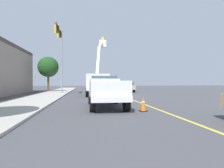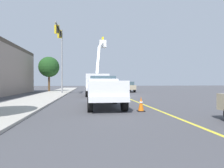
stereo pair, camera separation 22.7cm
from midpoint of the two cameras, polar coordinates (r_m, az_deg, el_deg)
The scene contains 10 objects.
ground at distance 21.53m, azimuth 3.49°, elevation -3.74°, with size 120.00×120.00×0.00m, color #47474C.
sidewalk_far_side at distance 21.56m, azimuth -19.36°, elevation -3.60°, with size 60.00×3.60×0.12m, color #B2ADA3.
lane_centre_stripe at distance 21.53m, azimuth 3.49°, elevation -3.73°, with size 50.00×0.16×0.01m, color yellow.
utility_bucket_truck at distance 23.23m, azimuth -4.64°, elevation 0.59°, with size 8.21×2.68×7.53m.
service_pickup_truck at distance 11.90m, azimuth -1.81°, elevation -1.85°, with size 5.61×2.21×2.06m.
passing_minivan at distance 30.65m, azimuth 4.84°, elevation -0.63°, with size 4.81×1.97×1.69m.
traffic_cone_leading at distance 10.43m, azimuth 9.58°, elevation -6.13°, with size 0.40×0.40×0.83m.
traffic_cone_mid_front at distance 27.53m, azimuth -0.56°, elevation -1.88°, with size 0.40×0.40×0.88m.
traffic_signal_mast at distance 25.48m, azimuth -15.37°, elevation 10.65°, with size 5.46×0.57×8.91m.
street_tree_right at distance 31.96m, azimuth -18.72°, elevation 4.99°, with size 3.33×3.33×5.78m.
Camera 2 is at (-21.10, 3.93, 1.63)m, focal length 29.55 mm.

